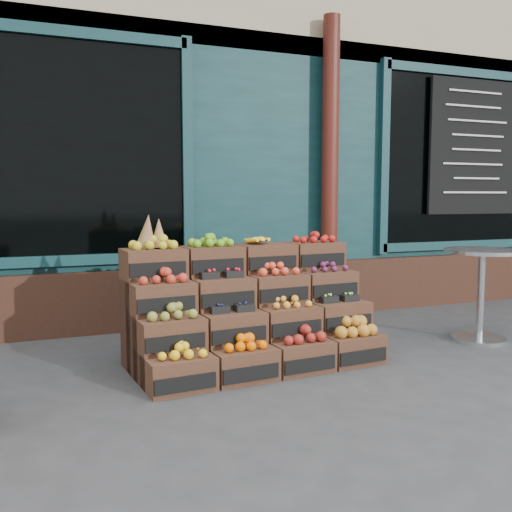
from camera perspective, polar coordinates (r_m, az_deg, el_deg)
name	(u,v)px	position (r m, az deg, el deg)	size (l,w,h in m)	color
ground	(320,386)	(4.08, 6.45, -12.83)	(60.00, 60.00, 0.00)	#363638
shop_facade	(157,123)	(8.77, -9.83, 13.01)	(12.00, 6.24, 4.80)	#103337
crate_display	(249,317)	(4.53, -0.71, -6.09)	(1.95, 1.05, 1.18)	#4A2C1D
bistro_table	(481,284)	(5.55, 21.58, -2.61)	(0.67, 0.67, 0.84)	silver
shopkeeper	(20,220)	(6.23, -22.54, 3.32)	(0.78, 0.51, 2.14)	#1F6D2E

